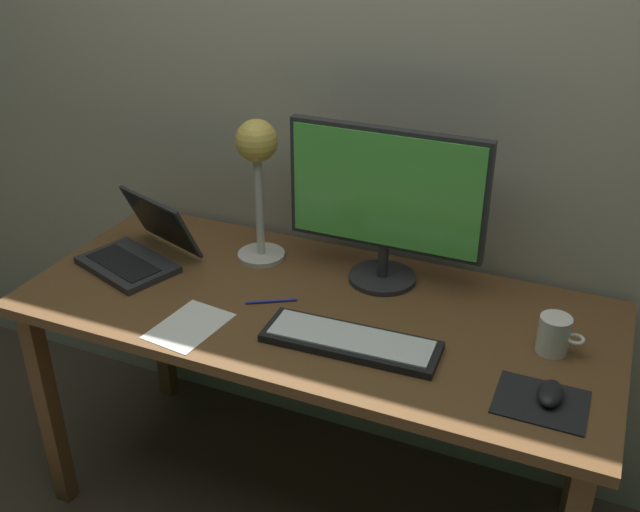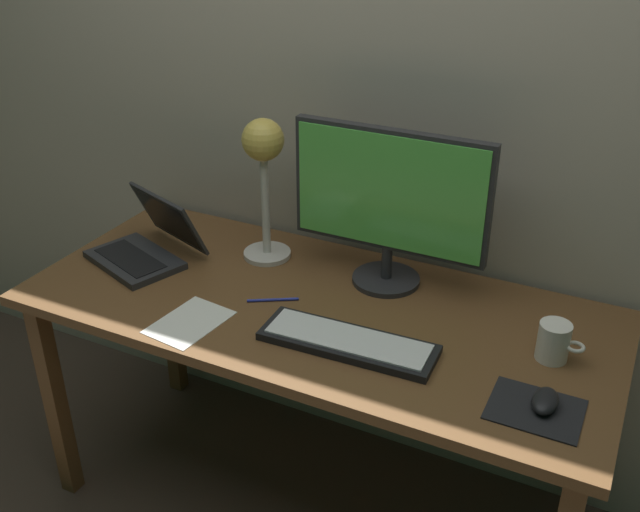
# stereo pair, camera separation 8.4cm
# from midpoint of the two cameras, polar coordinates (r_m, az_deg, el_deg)

# --- Properties ---
(ground_plane) EXTENTS (4.80, 4.80, 0.00)m
(ground_plane) POSITION_cam_midpoint_polar(r_m,az_deg,el_deg) (2.45, -1.40, -18.61)
(ground_plane) COLOR #47382D
(ground_plane) RESTS_ON ground
(back_wall) EXTENTS (4.80, 0.06, 2.60)m
(back_wall) POSITION_cam_midpoint_polar(r_m,az_deg,el_deg) (2.11, 2.86, 14.77)
(back_wall) COLOR #B2A893
(back_wall) RESTS_ON ground
(desk) EXTENTS (1.60, 0.70, 0.74)m
(desk) POSITION_cam_midpoint_polar(r_m,az_deg,el_deg) (2.02, -1.61, -5.69)
(desk) COLOR brown
(desk) RESTS_ON ground
(monitor) EXTENTS (0.55, 0.19, 0.45)m
(monitor) POSITION_cam_midpoint_polar(r_m,az_deg,el_deg) (1.98, 3.93, 4.53)
(monitor) COLOR #28282B
(monitor) RESTS_ON desk
(keyboard_main) EXTENTS (0.45, 0.16, 0.03)m
(keyboard_main) POSITION_cam_midpoint_polar(r_m,az_deg,el_deg) (1.81, 1.07, -6.65)
(keyboard_main) COLOR black
(keyboard_main) RESTS_ON desk
(laptop) EXTENTS (0.36, 0.35, 0.19)m
(laptop) POSITION_cam_midpoint_polar(r_m,az_deg,el_deg) (2.24, -14.65, 0.89)
(laptop) COLOR #28282B
(laptop) RESTS_ON desk
(desk_lamp) EXTENTS (0.14, 0.14, 0.43)m
(desk_lamp) POSITION_cam_midpoint_polar(r_m,az_deg,el_deg) (2.09, -6.06, 7.25)
(desk_lamp) COLOR beige
(desk_lamp) RESTS_ON desk
(mousepad) EXTENTS (0.20, 0.16, 0.00)m
(mousepad) POSITION_cam_midpoint_polar(r_m,az_deg,el_deg) (1.70, 15.45, -10.92)
(mousepad) COLOR black
(mousepad) RESTS_ON desk
(mouse) EXTENTS (0.06, 0.10, 0.03)m
(mouse) POSITION_cam_midpoint_polar(r_m,az_deg,el_deg) (1.70, 16.13, -10.25)
(mouse) COLOR black
(mouse) RESTS_ON mousepad
(coffee_mug) EXTENTS (0.11, 0.08, 0.10)m
(coffee_mug) POSITION_cam_midpoint_polar(r_m,az_deg,el_deg) (1.85, 16.54, -5.91)
(coffee_mug) COLOR white
(coffee_mug) RESTS_ON desk
(paper_sheet_near_mouse) EXTENTS (0.17, 0.23, 0.00)m
(paper_sheet_near_mouse) POSITION_cam_midpoint_polar(r_m,az_deg,el_deg) (1.92, -11.38, -5.38)
(paper_sheet_near_mouse) COLOR white
(paper_sheet_near_mouse) RESTS_ON desk
(pen) EXTENTS (0.12, 0.08, 0.01)m
(pen) POSITION_cam_midpoint_polar(r_m,az_deg,el_deg) (1.99, -5.02, -3.54)
(pen) COLOR #2633A5
(pen) RESTS_ON desk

